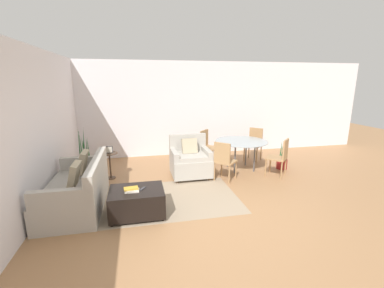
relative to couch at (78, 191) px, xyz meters
The scene contains 18 objects.
ground_plane 2.48m from the couch, 19.63° to the right, with size 20.00×20.00×0.00m, color #A3754C.
wall_back 3.94m from the couch, 52.39° to the left, with size 12.00×0.06×2.75m.
wall_left 1.40m from the couch, 130.99° to the left, with size 0.06×12.00×2.75m.
area_rug 1.65m from the couch, ahead, with size 2.55×1.71×0.01m.
couch is the anchor object (origin of this frame).
armchair 2.49m from the couch, 25.99° to the left, with size 0.89×0.81×0.95m.
ottoman 1.13m from the couch, 26.93° to the right, with size 0.88×0.67×0.45m.
book_stack 1.10m from the couch, 30.72° to the right, with size 0.25×0.17×0.06m.
tv_remote_primary 1.22m from the couch, 24.32° to the right, with size 0.12×0.15×0.01m.
potted_plant 1.33m from the couch, 94.75° to the left, with size 0.38×0.38×1.21m.
side_table 1.38m from the couch, 72.22° to the left, with size 0.37×0.37×0.61m.
picture_frame 1.43m from the couch, 72.22° to the left, with size 0.17×0.06×0.15m.
dining_table 3.83m from the couch, 19.95° to the left, with size 1.30×1.30×0.73m.
dining_chair_near_left 2.97m from the couch, 12.00° to the left, with size 0.59×0.59×0.90m.
dining_chair_near_right 4.32m from the couch, ahead, with size 0.59×0.59×0.90m.
dining_chair_far_left 3.52m from the couch, 34.42° to the left, with size 0.59×0.59×0.90m.
dining_chair_far_right 4.71m from the couch, 24.95° to the left, with size 0.59×0.59×0.90m.
potted_plant_small 4.76m from the couch, 13.41° to the left, with size 0.26×0.26×0.74m.
Camera 1 is at (-1.23, -3.69, 2.17)m, focal length 24.00 mm.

